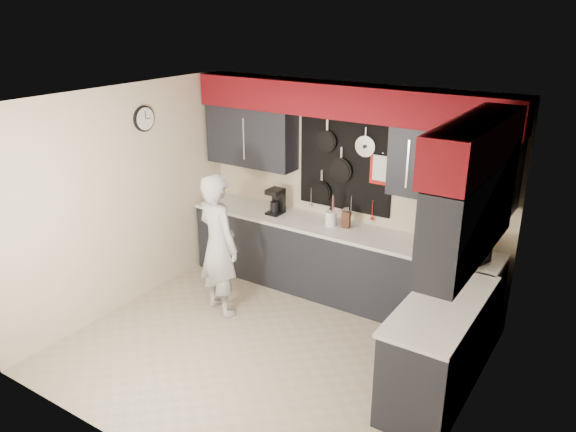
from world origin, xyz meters
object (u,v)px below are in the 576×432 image
Objects in this scene: knife_block at (346,219)px; person at (218,245)px; utensil_crock at (331,219)px; coffee_maker at (276,200)px; microwave at (462,246)px.

person is at bearing -145.38° from knife_block.
utensil_crock is 1.39m from person.
knife_block reaches higher than utensil_crock.
coffee_maker is at bearing -179.77° from utensil_crock.
microwave is 2.84× the size of utensil_crock.
microwave is 2.39m from coffee_maker.
knife_block is 0.19m from utensil_crock.
microwave is at bearing -141.69° from person.
coffee_maker is at bearing -77.70° from person.
utensil_crock is 0.10× the size of person.
knife_block is at bearing -116.77° from person.
coffee_maker is (-2.39, 0.08, 0.03)m from microwave.
knife_block is 1.14× the size of utensil_crock.
person is at bearing -94.11° from coffee_maker.
coffee_maker reaches higher than knife_block.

